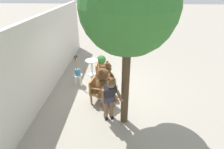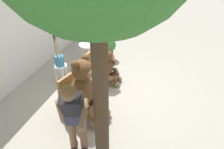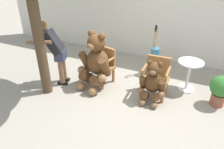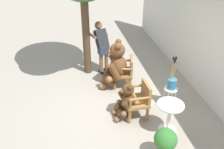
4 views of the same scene
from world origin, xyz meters
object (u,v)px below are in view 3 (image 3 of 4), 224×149
Objects in this scene: wooden_chair_left at (102,65)px; white_stool at (154,61)px; round_side_table at (189,72)px; teddy_bear_large at (96,61)px; potted_plant at (220,89)px; teddy_bear_small at (153,82)px; person_visitor at (55,48)px; brush_bucket at (155,51)px; wooden_chair_right at (156,76)px.

wooden_chair_left reaches higher than white_stool.
round_side_table reaches higher than white_stool.
teddy_bear_large is 1.98× the size of potted_plant.
teddy_bear_small is (1.32, -0.29, -0.00)m from wooden_chair_left.
round_side_table is (2.91, 0.97, -0.46)m from person_visitor.
teddy_bear_small reaches higher than round_side_table.
brush_bucket is at bearing 47.20° from teddy_bear_large.
person_visitor is (-2.28, -0.19, 0.45)m from teddy_bear_small.
person_visitor is 3.67m from potted_plant.
wooden_chair_right is 0.64× the size of teddy_bear_large.
person_visitor is (-2.27, -0.48, 0.44)m from wooden_chair_right.
teddy_bear_small is at bearing -12.40° from wooden_chair_left.
teddy_bear_small is 2.33m from person_visitor.
teddy_bear_large is at bearing 178.30° from teddy_bear_small.
wooden_chair_right is at bearing 10.59° from teddy_bear_large.
person_visitor is at bearing -175.24° from teddy_bear_small.
wooden_chair_right is at bearing 11.96° from person_visitor.
teddy_bear_small reaches higher than wooden_chair_left.
brush_bucket is at bearing 106.92° from wooden_chair_right.
white_stool is at bearing 153.92° from potted_plant.
round_side_table reaches higher than potted_plant.
teddy_bear_small is 1.30× the size of round_side_table.
potted_plant reaches higher than white_stool.
teddy_bear_large is at bearing -169.41° from wooden_chair_right.
wooden_chair_left is 1.16m from person_visitor.
teddy_bear_small is 1.38× the size of potted_plant.
brush_bucket is 1.26× the size of potted_plant.
wooden_chair_right reaches higher than white_stool.
brush_bucket is 1.19× the size of round_side_table.
wooden_chair_right is at bearing 0.07° from wooden_chair_left.
round_side_table is at bearing 20.35° from teddy_bear_large.
wooden_chair_left is 1.01× the size of brush_bucket.
white_stool is (1.08, 1.16, -0.30)m from teddy_bear_large.
teddy_bear_large reaches higher than wooden_chair_left.
white_stool is at bearing 155.13° from round_side_table.
teddy_bear_large reaches higher than potted_plant.
brush_bucket is at bearing 155.19° from round_side_table.
white_stool is 0.54× the size of brush_bucket.
white_stool is at bearing 47.08° from teddy_bear_large.
teddy_bear_large is 0.88× the size of person_visitor.
teddy_bear_small reaches higher than potted_plant.
wooden_chair_right is 0.95m from white_stool.
person_visitor is at bearing -153.31° from wooden_chair_left.
brush_bucket reaches higher than white_stool.
wooden_chair_left is 0.57× the size of person_visitor.
teddy_bear_small is 1.23m from white_stool.
wooden_chair_right is at bearing -142.75° from round_side_table.
teddy_bear_large is at bearing 13.95° from person_visitor.
teddy_bear_large is 1.37m from teddy_bear_small.
brush_bucket reaches higher than potted_plant.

